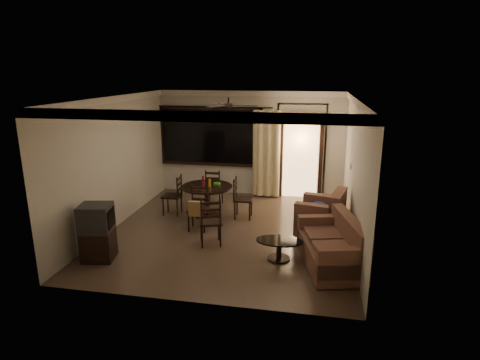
% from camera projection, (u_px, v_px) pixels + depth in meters
% --- Properties ---
extents(ground, '(5.50, 5.50, 0.00)m').
position_uv_depth(ground, '(229.00, 231.00, 8.54)').
color(ground, '#7F6651').
rests_on(ground, ground).
extents(room_shell, '(5.50, 6.70, 5.50)m').
position_uv_depth(room_shell, '(268.00, 134.00, 9.63)').
color(room_shell, beige).
rests_on(room_shell, ground).
extents(dining_table, '(1.17, 1.17, 0.95)m').
position_uv_depth(dining_table, '(207.00, 192.00, 9.29)').
color(dining_table, black).
rests_on(dining_table, ground).
extents(dining_chair_west, '(0.44, 0.44, 0.95)m').
position_uv_depth(dining_chair_west, '(173.00, 203.00, 9.49)').
color(dining_chair_west, black).
rests_on(dining_chair_west, ground).
extents(dining_chair_east, '(0.44, 0.44, 0.95)m').
position_uv_depth(dining_chair_east, '(243.00, 206.00, 9.25)').
color(dining_chair_east, black).
rests_on(dining_chair_east, ground).
extents(dining_chair_south, '(0.44, 0.49, 0.95)m').
position_uv_depth(dining_chair_south, '(198.00, 216.00, 8.55)').
color(dining_chair_south, black).
rests_on(dining_chair_south, ground).
extents(dining_chair_north, '(0.44, 0.44, 0.95)m').
position_uv_depth(dining_chair_north, '(214.00, 194.00, 10.12)').
color(dining_chair_north, black).
rests_on(dining_chair_north, ground).
extents(tv_cabinet, '(0.62, 0.58, 1.03)m').
position_uv_depth(tv_cabinet, '(97.00, 232.00, 7.15)').
color(tv_cabinet, black).
rests_on(tv_cabinet, ground).
extents(sofa, '(1.21, 1.76, 0.86)m').
position_uv_depth(sofa, '(334.00, 248.00, 6.94)').
color(sofa, '#4C2E23').
rests_on(sofa, ground).
extents(armchair, '(1.09, 1.09, 0.91)m').
position_uv_depth(armchair, '(323.00, 216.00, 8.38)').
color(armchair, '#4C2E23').
rests_on(armchair, ground).
extents(coffee_table, '(0.84, 0.50, 0.37)m').
position_uv_depth(coffee_table, '(279.00, 246.00, 7.22)').
color(coffee_table, black).
rests_on(coffee_table, ground).
extents(side_chair, '(0.55, 0.55, 0.98)m').
position_uv_depth(side_chair, '(211.00, 230.00, 7.83)').
color(side_chair, black).
rests_on(side_chair, ground).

